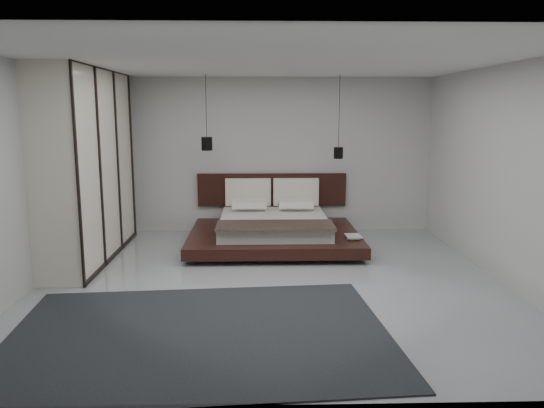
{
  "coord_description": "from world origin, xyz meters",
  "views": [
    {
      "loc": [
        -0.16,
        -6.7,
        2.21
      ],
      "look_at": [
        0.05,
        1.2,
        0.81
      ],
      "focal_mm": 35.0,
      "sensor_mm": 36.0,
      "label": 1
    }
  ],
  "objects_px": {
    "lattice_screen": "(95,164)",
    "pendant_right": "(338,152)",
    "pendant_left": "(207,144)",
    "wardrobe": "(87,164)",
    "bed": "(274,228)",
    "rug": "(200,334)"
  },
  "relations": [
    {
      "from": "lattice_screen",
      "to": "pendant_left",
      "type": "bearing_deg",
      "value": -3.43
    },
    {
      "from": "pendant_right",
      "to": "wardrobe",
      "type": "distance_m",
      "value": 4.08
    },
    {
      "from": "lattice_screen",
      "to": "pendant_right",
      "type": "distance_m",
      "value": 4.17
    },
    {
      "from": "lattice_screen",
      "to": "bed",
      "type": "xyz_separation_m",
      "value": [
        3.05,
        -0.54,
        -1.02
      ]
    },
    {
      "from": "pendant_right",
      "to": "rug",
      "type": "height_order",
      "value": "pendant_right"
    },
    {
      "from": "rug",
      "to": "pendant_right",
      "type": "bearing_deg",
      "value": 63.98
    },
    {
      "from": "lattice_screen",
      "to": "pendant_left",
      "type": "xyz_separation_m",
      "value": [
        1.93,
        -0.12,
        0.36
      ]
    },
    {
      "from": "wardrobe",
      "to": "rug",
      "type": "relative_size",
      "value": 0.77
    },
    {
      "from": "bed",
      "to": "pendant_left",
      "type": "bearing_deg",
      "value": 159.23
    },
    {
      "from": "lattice_screen",
      "to": "pendant_right",
      "type": "bearing_deg",
      "value": -1.59
    },
    {
      "from": "pendant_right",
      "to": "lattice_screen",
      "type": "bearing_deg",
      "value": 178.41
    },
    {
      "from": "wardrobe",
      "to": "bed",
      "type": "bearing_deg",
      "value": 14.28
    },
    {
      "from": "bed",
      "to": "wardrobe",
      "type": "relative_size",
      "value": 0.94
    },
    {
      "from": "pendant_left",
      "to": "pendant_right",
      "type": "distance_m",
      "value": 2.25
    },
    {
      "from": "lattice_screen",
      "to": "wardrobe",
      "type": "distance_m",
      "value": 1.28
    },
    {
      "from": "bed",
      "to": "pendant_right",
      "type": "height_order",
      "value": "pendant_right"
    },
    {
      "from": "lattice_screen",
      "to": "wardrobe",
      "type": "xyz_separation_m",
      "value": [
        0.25,
        -1.25,
        0.12
      ]
    },
    {
      "from": "pendant_left",
      "to": "rug",
      "type": "height_order",
      "value": "pendant_left"
    },
    {
      "from": "lattice_screen",
      "to": "pendant_right",
      "type": "height_order",
      "value": "pendant_right"
    },
    {
      "from": "bed",
      "to": "lattice_screen",
      "type": "bearing_deg",
      "value": 169.95
    },
    {
      "from": "bed",
      "to": "pendant_left",
      "type": "height_order",
      "value": "pendant_left"
    },
    {
      "from": "lattice_screen",
      "to": "pendant_left",
      "type": "height_order",
      "value": "pendant_left"
    }
  ]
}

